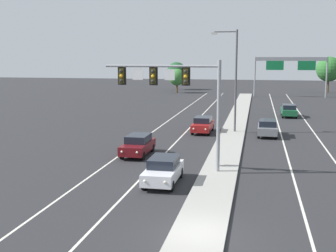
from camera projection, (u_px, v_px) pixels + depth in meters
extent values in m
plane|color=#28282B|center=(198.00, 236.00, 18.91)|extent=(260.00, 260.00, 0.00)
cube|color=#9E9B93|center=(227.00, 149.00, 36.33)|extent=(2.40, 110.00, 0.15)
cube|color=silver|center=(184.00, 133.00, 44.04)|extent=(0.14, 100.00, 0.01)
cube|color=silver|center=(282.00, 137.00, 42.20)|extent=(0.14, 100.00, 0.01)
cube|color=silver|center=(152.00, 132.00, 44.69)|extent=(0.14, 100.00, 0.01)
cube|color=silver|center=(318.00, 138.00, 41.55)|extent=(0.14, 100.00, 0.01)
cylinder|color=gray|center=(219.00, 117.00, 28.50)|extent=(0.24, 0.24, 7.20)
cylinder|color=gray|center=(161.00, 66.00, 28.74)|extent=(7.51, 0.16, 0.16)
cube|color=black|center=(186.00, 76.00, 28.56)|extent=(0.56, 0.06, 1.20)
cube|color=#38330F|center=(186.00, 76.00, 28.52)|extent=(0.32, 0.32, 1.00)
sphere|color=#282828|center=(185.00, 71.00, 28.31)|extent=(0.22, 0.22, 0.22)
sphere|color=#F2A819|center=(185.00, 77.00, 28.36)|extent=(0.22, 0.22, 0.22)
sphere|color=#282828|center=(185.00, 82.00, 28.41)|extent=(0.22, 0.22, 0.22)
cube|color=black|center=(154.00, 76.00, 28.98)|extent=(0.56, 0.06, 1.20)
cube|color=#38330F|center=(153.00, 76.00, 28.94)|extent=(0.32, 0.32, 1.00)
sphere|color=#282828|center=(153.00, 71.00, 28.73)|extent=(0.22, 0.22, 0.22)
sphere|color=#F2A819|center=(153.00, 76.00, 28.78)|extent=(0.22, 0.22, 0.22)
sphere|color=#282828|center=(153.00, 81.00, 28.83)|extent=(0.22, 0.22, 0.22)
cube|color=black|center=(122.00, 76.00, 29.40)|extent=(0.56, 0.06, 1.20)
cube|color=#38330F|center=(122.00, 76.00, 29.36)|extent=(0.32, 0.32, 1.00)
sphere|color=#282828|center=(121.00, 71.00, 29.15)|extent=(0.22, 0.22, 0.22)
sphere|color=#F2A819|center=(121.00, 76.00, 29.20)|extent=(0.22, 0.22, 0.22)
sphere|color=#282828|center=(121.00, 81.00, 29.25)|extent=(0.22, 0.22, 0.22)
cube|color=white|center=(169.00, 75.00, 28.70)|extent=(0.70, 0.04, 0.70)
cube|color=white|center=(137.00, 74.00, 29.12)|extent=(0.70, 0.04, 0.70)
cylinder|color=#4C4C51|center=(236.00, 81.00, 43.71)|extent=(0.20, 0.20, 10.00)
cylinder|color=#4C4C51|center=(226.00, 32.00, 43.18)|extent=(2.20, 0.12, 0.12)
cube|color=#B7B7B2|center=(214.00, 33.00, 43.42)|extent=(0.56, 0.28, 0.20)
cube|color=silver|center=(163.00, 173.00, 26.65)|extent=(1.80, 4.40, 0.70)
cube|color=black|center=(164.00, 162.00, 26.76)|extent=(1.59, 2.38, 0.56)
sphere|color=#EAE5C6|center=(165.00, 182.00, 24.42)|extent=(0.18, 0.18, 0.18)
sphere|color=#EAE5C6|center=(145.00, 181.00, 24.64)|extent=(0.18, 0.18, 0.18)
cylinder|color=black|center=(171.00, 186.00, 25.09)|extent=(0.22, 0.64, 0.64)
cylinder|color=black|center=(144.00, 184.00, 25.41)|extent=(0.22, 0.64, 0.64)
cylinder|color=black|center=(180.00, 173.00, 28.00)|extent=(0.22, 0.64, 0.64)
cylinder|color=black|center=(156.00, 171.00, 28.31)|extent=(0.22, 0.64, 0.64)
cube|color=#5B0F14|center=(138.00, 147.00, 34.24)|extent=(1.84, 4.41, 0.70)
cube|color=black|center=(138.00, 138.00, 34.36)|extent=(1.60, 2.39, 0.56)
sphere|color=#EAE5C6|center=(137.00, 152.00, 32.01)|extent=(0.18, 0.18, 0.18)
sphere|color=#EAE5C6|center=(122.00, 152.00, 32.24)|extent=(0.18, 0.18, 0.18)
cylinder|color=black|center=(143.00, 156.00, 32.68)|extent=(0.23, 0.64, 0.64)
cylinder|color=black|center=(122.00, 155.00, 33.01)|extent=(0.23, 0.64, 0.64)
cylinder|color=black|center=(152.00, 148.00, 35.58)|extent=(0.23, 0.64, 0.64)
cylinder|color=black|center=(133.00, 147.00, 35.91)|extent=(0.23, 0.64, 0.64)
cube|color=maroon|center=(203.00, 126.00, 44.45)|extent=(1.86, 4.42, 0.70)
cube|color=black|center=(203.00, 120.00, 44.56)|extent=(1.62, 2.40, 0.56)
sphere|color=#EAE5C6|center=(206.00, 129.00, 42.22)|extent=(0.18, 0.18, 0.18)
sphere|color=#EAE5C6|center=(194.00, 129.00, 42.46)|extent=(0.18, 0.18, 0.18)
cylinder|color=black|center=(209.00, 132.00, 42.89)|extent=(0.23, 0.64, 0.64)
cylinder|color=black|center=(192.00, 132.00, 43.22)|extent=(0.23, 0.64, 0.64)
cylinder|color=black|center=(212.00, 127.00, 45.79)|extent=(0.23, 0.64, 0.64)
cylinder|color=black|center=(197.00, 127.00, 46.12)|extent=(0.23, 0.64, 0.64)
cube|color=slate|center=(267.00, 129.00, 42.64)|extent=(1.88, 4.43, 0.70)
cube|color=black|center=(268.00, 123.00, 42.33)|extent=(1.63, 2.40, 0.56)
sphere|color=#EAE5C6|center=(262.00, 125.00, 44.86)|extent=(0.18, 0.18, 0.18)
sphere|color=#EAE5C6|center=(273.00, 125.00, 44.61)|extent=(0.18, 0.18, 0.18)
cylinder|color=black|center=(259.00, 130.00, 44.31)|extent=(0.23, 0.64, 0.64)
cylinder|color=black|center=(276.00, 130.00, 43.97)|extent=(0.23, 0.64, 0.64)
cylinder|color=black|center=(259.00, 135.00, 41.42)|extent=(0.23, 0.64, 0.64)
cylinder|color=black|center=(276.00, 136.00, 41.08)|extent=(0.23, 0.64, 0.64)
cube|color=#195633|center=(289.00, 111.00, 56.24)|extent=(1.81, 4.40, 0.70)
cube|color=black|center=(289.00, 107.00, 55.93)|extent=(1.59, 2.38, 0.56)
sphere|color=#EAE5C6|center=(283.00, 109.00, 58.46)|extent=(0.18, 0.18, 0.18)
sphere|color=#EAE5C6|center=(292.00, 109.00, 58.23)|extent=(0.18, 0.18, 0.18)
cylinder|color=black|center=(282.00, 113.00, 57.91)|extent=(0.22, 0.64, 0.64)
cylinder|color=black|center=(294.00, 113.00, 57.59)|extent=(0.22, 0.64, 0.64)
cylinder|color=black|center=(283.00, 116.00, 55.00)|extent=(0.22, 0.64, 0.64)
cylinder|color=black|center=(296.00, 116.00, 54.69)|extent=(0.22, 0.64, 0.64)
cylinder|color=gray|center=(255.00, 77.00, 84.23)|extent=(0.28, 0.28, 7.50)
cylinder|color=gray|center=(327.00, 77.00, 81.69)|extent=(0.28, 0.28, 7.50)
cube|color=gray|center=(291.00, 59.00, 82.44)|extent=(13.00, 0.36, 0.70)
cube|color=#0F6033|center=(275.00, 65.00, 82.99)|extent=(3.20, 0.08, 1.70)
cube|color=#0F6033|center=(307.00, 66.00, 81.87)|extent=(3.20, 0.08, 1.70)
cylinder|color=#4C3823|center=(328.00, 86.00, 93.42)|extent=(0.36, 0.36, 2.86)
sphere|color=#2D6B2D|center=(329.00, 69.00, 92.87)|extent=(5.22, 5.22, 5.22)
cylinder|color=#4C3823|center=(176.00, 84.00, 102.08)|extent=(0.36, 0.36, 2.38)
sphere|color=#1E4C28|center=(176.00, 72.00, 101.62)|extent=(4.36, 4.36, 4.36)
cylinder|color=#4C3823|center=(177.00, 88.00, 93.12)|extent=(0.36, 0.36, 1.90)
sphere|color=#387533|center=(177.00, 77.00, 92.76)|extent=(3.47, 3.47, 3.47)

